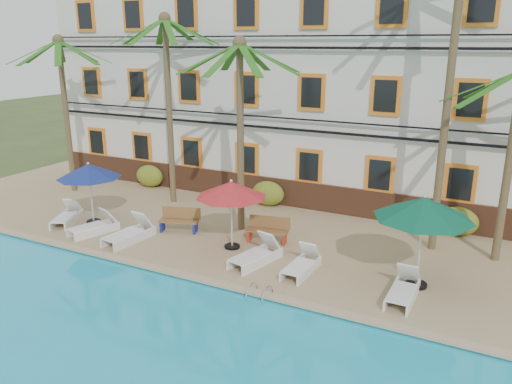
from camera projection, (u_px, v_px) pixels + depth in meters
The scene contains 23 objects.
ground at pixel (189, 269), 16.52m from camera, with size 100.00×100.00×0.00m, color #384C23.
pool_deck at pixel (257, 220), 20.75m from camera, with size 30.00×12.00×0.25m, color tan.
pool_coping at pixel (172, 272), 15.67m from camera, with size 30.00×0.35×0.06m, color tan.
hotel_building at pixel (305, 83), 23.48m from camera, with size 25.40×6.44×10.22m.
palm_a at pixel (64, 92), 23.07m from camera, with size 4.55×4.55×7.31m.
palm_b at pixel (168, 84), 21.23m from camera, with size 4.55×4.55×8.16m.
palm_c at pixel (240, 108), 18.05m from camera, with size 4.55×4.55×7.19m.
palm_d at pixel (453, 54), 15.66m from camera, with size 4.55×4.55×10.57m.
shrub_left at pixel (150, 176), 24.90m from camera, with size 1.50×0.90×1.10m, color #27621C.
shrub_mid at pixel (268, 193), 22.03m from camera, with size 1.50×0.90×1.10m, color #27621C.
shrub_right at pixel (457, 221), 18.61m from camera, with size 1.50×0.90×1.10m, color #27621C.
umbrella_blue at pixel (89, 171), 19.49m from camera, with size 2.49×2.49×2.49m.
umbrella_red at pixel (231, 190), 17.01m from camera, with size 2.50×2.50×2.50m.
umbrella_green at pixel (424, 209), 14.15m from camera, with size 2.85×2.85×2.84m.
lounger_a at pixel (67, 216), 19.99m from camera, with size 1.36×1.95×0.87m.
lounger_b at pixel (94, 226), 18.89m from camera, with size 1.19×1.97×0.88m.
lounger_c at pixel (130, 233), 18.14m from camera, with size 0.94×2.12×0.97m.
lounger_d at pixel (256, 254), 16.31m from camera, with size 1.17×2.12×0.95m.
lounger_e at pixel (302, 264), 15.65m from camera, with size 0.72×1.84×0.86m.
lounger_f at pixel (403, 289), 14.03m from camera, with size 0.68×1.87×0.88m.
bench_left at pixel (179, 219), 19.03m from camera, with size 1.57×0.93×0.93m.
bench_right at pixel (268, 229), 18.04m from camera, with size 1.57×0.78×0.93m.
pool_ladder at pixel (260, 296), 14.23m from camera, with size 0.54×0.74×0.74m.
Camera 1 is at (8.86, -12.41, 7.21)m, focal length 35.00 mm.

